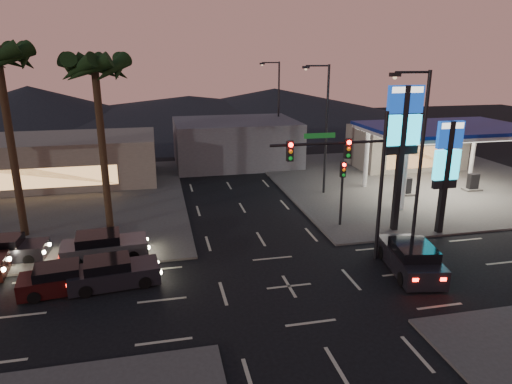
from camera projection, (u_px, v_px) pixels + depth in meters
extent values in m
plane|color=black|center=(289.00, 286.00, 21.93)|extent=(140.00, 140.00, 0.00)
cube|color=#47443F|center=(412.00, 180.00, 40.17)|extent=(24.00, 24.00, 0.12)
cube|color=#47443F|center=(19.00, 205.00, 33.56)|extent=(24.00, 24.00, 0.12)
cylinder|color=silver|center=(404.00, 177.00, 31.89)|extent=(0.36, 0.36, 5.00)
cylinder|color=silver|center=(366.00, 158.00, 37.50)|extent=(0.36, 0.36, 5.00)
cylinder|color=silver|center=(473.00, 153.00, 39.56)|extent=(0.36, 0.36, 5.00)
cube|color=silver|center=(446.00, 129.00, 34.95)|extent=(12.00, 8.00, 0.50)
cube|color=white|center=(446.00, 133.00, 35.03)|extent=(11.60, 7.60, 0.06)
cube|color=navy|center=(447.00, 127.00, 34.90)|extent=(12.20, 8.20, 0.25)
cube|color=black|center=(405.00, 187.00, 35.60)|extent=(0.80, 0.50, 1.40)
cube|color=black|center=(473.00, 182.00, 36.84)|extent=(0.80, 0.50, 1.40)
cube|color=#726B5B|center=(405.00, 147.00, 44.70)|extent=(10.00, 6.00, 4.00)
cube|color=black|center=(400.00, 161.00, 27.52)|extent=(0.35, 0.35, 9.00)
cube|color=navy|center=(406.00, 99.00, 26.45)|extent=(2.20, 0.30, 1.60)
cube|color=white|center=(407.00, 90.00, 26.29)|extent=(1.98, 0.32, 0.35)
cube|color=#1ADDFF|center=(403.00, 130.00, 26.97)|extent=(2.20, 0.30, 1.80)
cube|color=black|center=(401.00, 150.00, 27.32)|extent=(2.09, 0.28, 0.50)
cube|color=black|center=(445.00, 179.00, 27.39)|extent=(0.35, 0.35, 7.00)
cube|color=navy|center=(450.00, 135.00, 26.61)|extent=(1.60, 0.30, 1.60)
cube|color=white|center=(451.00, 125.00, 26.45)|extent=(1.44, 0.32, 0.35)
cube|color=#1ADDFF|center=(447.00, 165.00, 27.13)|extent=(1.60, 0.30, 1.80)
cube|color=black|center=(444.00, 184.00, 27.48)|extent=(1.52, 0.28, 0.50)
cylinder|color=black|center=(381.00, 188.00, 23.78)|extent=(0.20, 0.20, 8.00)
cylinder|color=black|center=(329.00, 143.00, 22.43)|extent=(6.00, 0.14, 0.14)
cube|color=#0C3F14|center=(320.00, 136.00, 22.22)|extent=(1.60, 0.05, 0.25)
cube|color=black|center=(348.00, 148.00, 22.73)|extent=(0.32, 0.25, 1.00)
sphere|color=#FF0C07|center=(349.00, 142.00, 22.49)|extent=(0.22, 0.22, 0.22)
sphere|color=orange|center=(349.00, 149.00, 22.59)|extent=(0.20, 0.20, 0.20)
sphere|color=#0CB226|center=(348.00, 156.00, 22.68)|extent=(0.20, 0.20, 0.20)
cube|color=black|center=(290.00, 151.00, 22.11)|extent=(0.32, 0.25, 1.00)
sphere|color=#FF0C07|center=(291.00, 145.00, 21.87)|extent=(0.22, 0.22, 0.22)
sphere|color=orange|center=(291.00, 152.00, 21.97)|extent=(0.20, 0.20, 0.20)
sphere|color=#0CB226|center=(291.00, 158.00, 22.06)|extent=(0.20, 0.20, 0.20)
cylinder|color=black|center=(341.00, 197.00, 29.03)|extent=(0.16, 0.16, 4.00)
cube|color=black|center=(343.00, 169.00, 28.51)|extent=(0.32, 0.25, 1.00)
sphere|color=#FF0C07|center=(344.00, 165.00, 28.27)|extent=(0.22, 0.22, 0.22)
sphere|color=orange|center=(344.00, 170.00, 28.37)|extent=(0.20, 0.20, 0.20)
sphere|color=#0CB226|center=(344.00, 175.00, 28.46)|extent=(0.20, 0.20, 0.20)
cylinder|color=black|center=(419.00, 173.00, 22.86)|extent=(0.18, 0.18, 10.00)
cylinder|color=black|center=(413.00, 72.00, 21.26)|extent=(1.80, 0.12, 0.12)
cube|color=black|center=(395.00, 75.00, 21.10)|extent=(0.50, 0.25, 0.18)
sphere|color=#FFCC8C|center=(395.00, 77.00, 21.14)|extent=(0.20, 0.20, 0.20)
cylinder|color=black|center=(326.00, 132.00, 35.01)|extent=(0.18, 0.18, 10.00)
cylinder|color=black|center=(318.00, 66.00, 33.41)|extent=(1.80, 0.12, 0.12)
cube|color=black|center=(306.00, 67.00, 33.25)|extent=(0.50, 0.25, 0.18)
sphere|color=#FFCC8C|center=(306.00, 69.00, 33.29)|extent=(0.20, 0.20, 0.20)
cylinder|color=black|center=(279.00, 111.00, 48.10)|extent=(0.18, 0.18, 10.00)
cylinder|color=black|center=(271.00, 63.00, 46.50)|extent=(1.80, 0.12, 0.12)
cube|color=black|center=(262.00, 64.00, 46.34)|extent=(0.50, 0.25, 0.18)
sphere|color=#FFCC8C|center=(262.00, 65.00, 46.37)|extent=(0.20, 0.20, 0.20)
cylinder|color=black|center=(103.00, 151.00, 27.48)|extent=(0.44, 0.44, 10.20)
sphere|color=black|center=(94.00, 63.00, 26.00)|extent=(0.90, 0.90, 0.90)
cone|color=black|center=(118.00, 69.00, 26.35)|extent=(0.90, 2.74, 1.91)
cone|color=black|center=(113.00, 68.00, 27.14)|extent=(2.57, 2.57, 1.91)
cone|color=black|center=(97.00, 68.00, 27.30)|extent=(2.74, 0.90, 1.91)
cone|color=black|center=(80.00, 69.00, 26.76)|extent=(2.57, 2.57, 1.91)
cone|color=black|center=(71.00, 69.00, 25.82)|extent=(0.90, 2.74, 1.91)
cone|color=black|center=(75.00, 69.00, 25.04)|extent=(2.57, 2.57, 1.91)
cone|color=black|center=(92.00, 70.00, 24.87)|extent=(2.74, 0.90, 1.91)
cone|color=black|center=(110.00, 69.00, 25.42)|extent=(2.57, 2.57, 1.91)
cylinder|color=black|center=(12.00, 150.00, 26.36)|extent=(0.44, 0.44, 10.80)
cone|color=black|center=(23.00, 58.00, 25.15)|extent=(0.90, 2.74, 1.91)
cone|color=black|center=(20.00, 58.00, 25.93)|extent=(2.57, 2.57, 1.91)
cone|color=black|center=(5.00, 58.00, 26.10)|extent=(2.74, 0.90, 1.91)
cone|color=black|center=(11.00, 58.00, 24.21)|extent=(2.57, 2.57, 1.91)
cube|color=#726B5B|center=(60.00, 160.00, 39.02)|extent=(16.00, 8.00, 4.00)
cube|color=#4C4C51|center=(236.00, 142.00, 46.01)|extent=(12.00, 9.00, 4.40)
cone|color=black|center=(30.00, 105.00, 71.98)|extent=(40.00, 40.00, 6.00)
cone|color=black|center=(275.00, 103.00, 80.39)|extent=(50.00, 50.00, 5.00)
cone|color=black|center=(189.00, 108.00, 77.43)|extent=(60.00, 60.00, 4.00)
cube|color=black|center=(115.00, 275.00, 21.93)|extent=(4.36, 2.22, 0.86)
cube|color=black|center=(107.00, 265.00, 21.68)|extent=(2.26, 1.84, 0.62)
cylinder|color=black|center=(142.00, 268.00, 23.14)|extent=(0.63, 0.30, 0.61)
cylinder|color=black|center=(145.00, 282.00, 21.68)|extent=(0.63, 0.30, 0.61)
cylinder|color=black|center=(86.00, 276.00, 22.31)|extent=(0.63, 0.30, 0.61)
cylinder|color=black|center=(86.00, 291.00, 20.85)|extent=(0.63, 0.30, 0.61)
sphere|color=#FFF2BF|center=(157.00, 263.00, 23.08)|extent=(0.21, 0.21, 0.21)
sphere|color=#FFF2BF|center=(160.00, 272.00, 22.04)|extent=(0.21, 0.21, 0.21)
cube|color=#FF140A|center=(68.00, 274.00, 21.76)|extent=(0.10, 0.24, 0.13)
cube|color=#FF140A|center=(67.00, 285.00, 20.72)|extent=(0.10, 0.24, 0.13)
cube|color=black|center=(65.00, 281.00, 21.40)|extent=(4.12, 2.12, 0.81)
cube|color=black|center=(57.00, 272.00, 21.16)|extent=(2.14, 1.75, 0.58)
cylinder|color=black|center=(93.00, 274.00, 22.55)|extent=(0.60, 0.28, 0.57)
cylinder|color=black|center=(93.00, 288.00, 21.17)|extent=(0.60, 0.28, 0.57)
cylinder|color=black|center=(38.00, 282.00, 21.75)|extent=(0.60, 0.28, 0.57)
cylinder|color=black|center=(34.00, 297.00, 20.37)|extent=(0.60, 0.28, 0.57)
sphere|color=#FFF2BF|center=(108.00, 269.00, 22.49)|extent=(0.20, 0.20, 0.20)
sphere|color=#FFF2BF|center=(109.00, 278.00, 21.52)|extent=(0.20, 0.20, 0.20)
cube|color=#FF140A|center=(19.00, 280.00, 21.22)|extent=(0.10, 0.23, 0.13)
cube|color=#FF140A|center=(16.00, 291.00, 20.25)|extent=(0.10, 0.23, 0.13)
cube|color=#535255|center=(105.00, 249.00, 24.73)|extent=(4.60, 2.23, 0.91)
cube|color=black|center=(98.00, 240.00, 24.47)|extent=(2.36, 1.90, 0.66)
cylinder|color=black|center=(132.00, 244.00, 25.99)|extent=(0.67, 0.29, 0.65)
cylinder|color=black|center=(133.00, 256.00, 24.41)|extent=(0.67, 0.29, 0.65)
cylinder|color=black|center=(79.00, 250.00, 25.19)|extent=(0.67, 0.29, 0.65)
cylinder|color=black|center=(77.00, 263.00, 23.61)|extent=(0.67, 0.29, 0.65)
sphere|color=#FFF2BF|center=(146.00, 239.00, 25.90)|extent=(0.22, 0.22, 0.22)
sphere|color=#FFF2BF|center=(148.00, 248.00, 24.78)|extent=(0.22, 0.22, 0.22)
cube|color=#FF140A|center=(62.00, 247.00, 24.62)|extent=(0.10, 0.26, 0.14)
cube|color=#FF140A|center=(59.00, 256.00, 23.51)|extent=(0.10, 0.26, 0.14)
cube|color=black|center=(8.00, 252.00, 24.59)|extent=(4.04, 1.89, 0.81)
cube|color=black|center=(1.00, 243.00, 24.39)|extent=(2.06, 1.64, 0.58)
cylinder|color=black|center=(37.00, 248.00, 25.56)|extent=(0.59, 0.25, 0.57)
cylinder|color=black|center=(29.00, 260.00, 24.12)|extent=(0.59, 0.25, 0.57)
sphere|color=#FFF2BF|center=(49.00, 244.00, 25.38)|extent=(0.20, 0.20, 0.20)
sphere|color=#FFF2BF|center=(44.00, 252.00, 24.36)|extent=(0.20, 0.20, 0.20)
sphere|color=#FFF2BF|center=(9.00, 259.00, 23.35)|extent=(0.23, 0.23, 0.23)
sphere|color=#FFF2BF|center=(3.00, 270.00, 22.20)|extent=(0.23, 0.23, 0.23)
cube|color=black|center=(410.00, 260.00, 23.32)|extent=(2.80, 5.06, 0.98)
cube|color=black|center=(414.00, 251.00, 22.82)|extent=(2.23, 2.67, 0.71)
cylinder|color=black|center=(382.00, 253.00, 24.80)|extent=(0.38, 0.73, 0.70)
cylinder|color=black|center=(416.00, 252.00, 24.88)|extent=(0.38, 0.73, 0.70)
cylinder|color=black|center=(402.00, 279.00, 21.89)|extent=(0.38, 0.73, 0.70)
cylinder|color=black|center=(440.00, 278.00, 21.97)|extent=(0.38, 0.73, 0.70)
cube|color=#FF140A|center=(415.00, 280.00, 20.95)|extent=(0.28, 0.13, 0.15)
cube|color=#FF140A|center=(443.00, 279.00, 21.01)|extent=(0.28, 0.13, 0.15)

